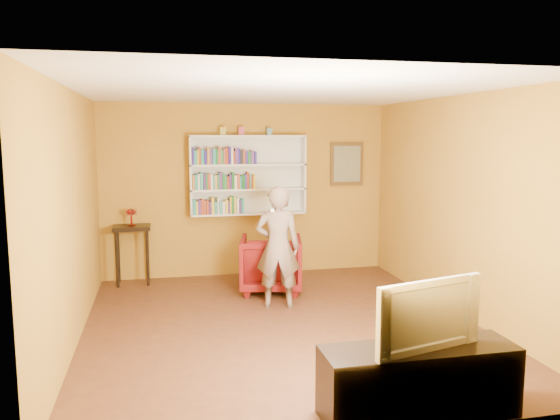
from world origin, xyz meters
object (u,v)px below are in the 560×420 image
at_px(bookshelf, 247,175).
at_px(armchair, 271,264).
at_px(ruby_lustre, 131,213).
at_px(television, 421,312).
at_px(person, 278,247).
at_px(tv_cabinet, 418,381).
at_px(console_table, 132,236).

height_order(bookshelf, armchair, bookshelf).
xyz_separation_m(ruby_lustre, television, (2.38, -4.50, -0.23)).
relative_size(ruby_lustre, person, 0.16).
xyz_separation_m(bookshelf, television, (0.61, -4.66, -0.75)).
bearing_deg(bookshelf, tv_cabinet, -82.53).
bearing_deg(console_table, tv_cabinet, -62.15).
xyz_separation_m(console_table, ruby_lustre, (-0.00, 0.00, 0.33)).
distance_m(tv_cabinet, television, 0.56).
height_order(ruby_lustre, armchair, ruby_lustre).
bearing_deg(console_table, bookshelf, 5.16).
bearing_deg(person, tv_cabinet, 113.26).
bearing_deg(console_table, armchair, -22.81).
height_order(tv_cabinet, television, television).
bearing_deg(person, armchair, -80.96).
bearing_deg(ruby_lustre, armchair, -22.81).
bearing_deg(armchair, television, 108.97).
relative_size(ruby_lustre, television, 0.26).
relative_size(console_table, ruby_lustre, 3.49).
distance_m(person, television, 3.00).
distance_m(ruby_lustre, television, 5.09).
relative_size(console_table, person, 0.56).
xyz_separation_m(ruby_lustre, tv_cabinet, (2.38, -4.50, -0.79)).
distance_m(armchair, television, 3.74).
relative_size(tv_cabinet, television, 1.60).
height_order(armchair, tv_cabinet, armchair).
bearing_deg(armchair, tv_cabinet, 108.97).
bearing_deg(ruby_lustre, television, -62.15).
bearing_deg(tv_cabinet, person, 99.55).
height_order(armchair, person, person).
xyz_separation_m(bookshelf, tv_cabinet, (0.61, -4.66, -1.31)).
height_order(bookshelf, ruby_lustre, bookshelf).
bearing_deg(tv_cabinet, console_table, 117.85).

